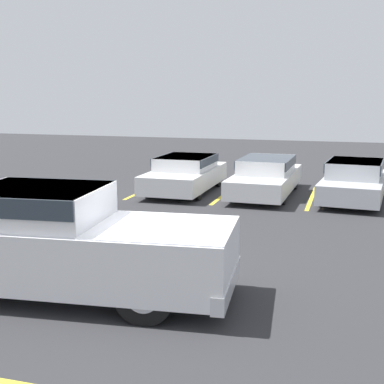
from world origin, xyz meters
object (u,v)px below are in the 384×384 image
parked_sedan_a (185,172)px  parked_sedan_b (266,175)px  pickup_truck (57,242)px  parked_sedan_c (354,179)px

parked_sedan_a → parked_sedan_b: bearing=94.1°
pickup_truck → parked_sedan_a: 9.64m
pickup_truck → parked_sedan_b: size_ratio=1.25×
pickup_truck → parked_sedan_a: pickup_truck is taller
parked_sedan_b → parked_sedan_c: parked_sedan_c is taller
parked_sedan_a → parked_sedan_b: size_ratio=0.93×
parked_sedan_b → parked_sedan_c: size_ratio=1.10×
parked_sedan_b → parked_sedan_a: bearing=-84.7°
pickup_truck → parked_sedan_a: bearing=89.4°
parked_sedan_a → parked_sedan_b: parked_sedan_b is taller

